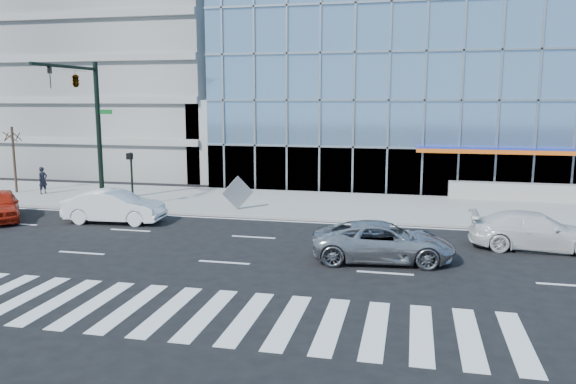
% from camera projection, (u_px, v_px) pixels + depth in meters
% --- Properties ---
extents(ground, '(160.00, 160.00, 0.00)m').
position_uv_depth(ground, '(253.00, 237.00, 25.00)').
color(ground, black).
rests_on(ground, ground).
extents(sidewalk, '(120.00, 8.00, 0.15)m').
position_uv_depth(sidewalk, '(292.00, 203.00, 32.69)').
color(sidewalk, gray).
rests_on(sidewalk, ground).
extents(theatre_building, '(42.00, 26.00, 15.00)m').
position_uv_depth(theatre_building, '(506.00, 81.00, 45.77)').
color(theatre_building, '#769CC6').
rests_on(theatre_building, ground).
extents(parking_garage, '(24.00, 24.00, 20.00)m').
position_uv_depth(parking_garage, '(125.00, 56.00, 52.69)').
color(parking_garage, gray).
rests_on(parking_garage, ground).
extents(ramp_block, '(6.00, 8.00, 6.00)m').
position_uv_depth(ramp_block, '(243.00, 139.00, 43.12)').
color(ramp_block, gray).
rests_on(ramp_block, ground).
extents(traffic_signal, '(1.14, 5.74, 8.00)m').
position_uv_depth(traffic_signal, '(83.00, 97.00, 30.75)').
color(traffic_signal, black).
rests_on(traffic_signal, sidewalk).
extents(ped_signal_post, '(0.30, 0.33, 3.00)m').
position_uv_depth(ped_signal_post, '(131.00, 171.00, 31.24)').
color(ped_signal_post, black).
rests_on(ped_signal_post, sidewalk).
extents(street_tree_near, '(1.10, 1.10, 4.23)m').
position_uv_depth(street_tree_near, '(12.00, 136.00, 35.47)').
color(street_tree_near, '#332319').
rests_on(street_tree_near, sidewalk).
extents(silver_suv, '(5.57, 3.03, 1.48)m').
position_uv_depth(silver_suv, '(383.00, 242.00, 21.29)').
color(silver_suv, '#AAAAAF').
rests_on(silver_suv, ground).
extents(white_suv, '(5.23, 2.17, 1.51)m').
position_uv_depth(white_suv, '(535.00, 231.00, 22.92)').
color(white_suv, silver).
rests_on(white_suv, ground).
extents(white_sedan, '(5.02, 2.04, 1.62)m').
position_uv_depth(white_sedan, '(114.00, 207.00, 27.84)').
color(white_sedan, white).
rests_on(white_sedan, ground).
extents(pedestrian, '(0.56, 0.71, 1.71)m').
position_uv_depth(pedestrian, '(43.00, 180.00, 35.39)').
color(pedestrian, black).
rests_on(pedestrian, sidewalk).
extents(tilted_panel, '(1.44, 1.23, 1.84)m').
position_uv_depth(tilted_panel, '(238.00, 193.00, 30.34)').
color(tilted_panel, gray).
rests_on(tilted_panel, sidewalk).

